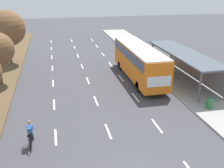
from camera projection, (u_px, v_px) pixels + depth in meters
median_strip at (7, 74)px, 29.83m from camera, size 2.60×52.00×0.12m
sidewalk_right at (160, 65)px, 33.33m from camera, size 4.50×52.00×0.15m
lane_divider_left at (53, 83)px, 27.45m from camera, size 0.14×43.67×0.01m
lane_divider_center at (88, 81)px, 28.15m from camera, size 0.14×43.67×0.01m
lane_divider_right at (121, 78)px, 28.85m from camera, size 0.14×43.67×0.01m
bus_shelter at (186, 64)px, 27.31m from camera, size 2.90×11.91×2.86m
bus at (139, 59)px, 28.04m from camera, size 2.54×11.29×3.37m
cyclist at (30, 135)px, 16.66m from camera, size 0.46×1.82×1.71m
median_tree_fourth at (7, 28)px, 32.12m from camera, size 4.24×4.24×6.39m
trash_bin at (209, 103)px, 21.57m from camera, size 0.52×0.52×0.85m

